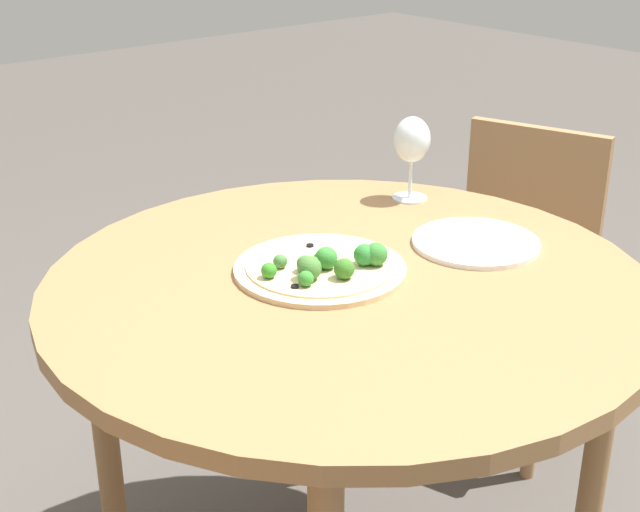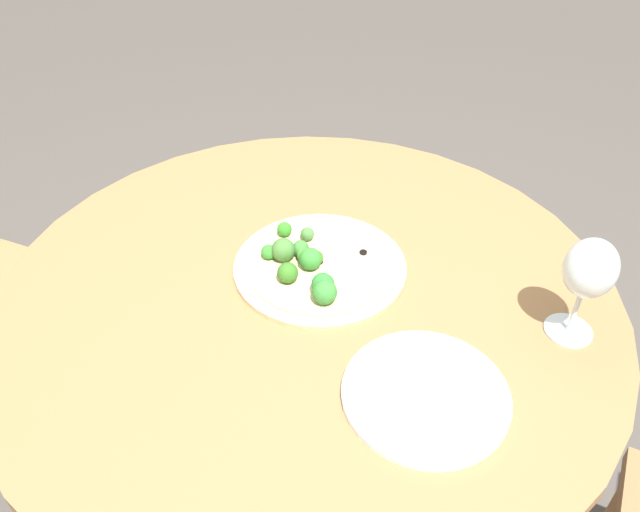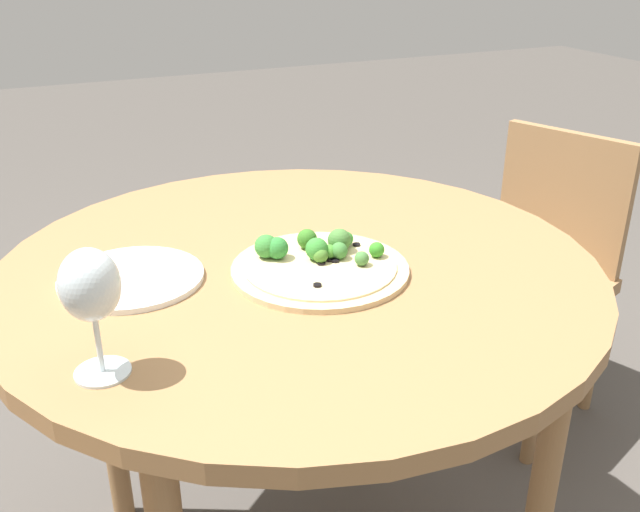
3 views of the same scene
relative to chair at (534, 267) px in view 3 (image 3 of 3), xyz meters
name	(u,v)px [view 3 (image 3 of 3)]	position (x,y,z in m)	size (l,w,h in m)	color
dining_table	(299,300)	(-0.86, -0.33, 0.25)	(1.08, 1.08, 0.78)	olive
chair	(534,267)	(0.00, 0.00, 0.00)	(0.52, 0.52, 0.82)	#997047
pizza	(318,262)	(-0.84, -0.38, 0.34)	(0.31, 0.31, 0.06)	#DBBC89
wine_glass	(90,289)	(-1.24, -0.56, 0.45)	(0.08, 0.08, 0.18)	silver
plate_near	(131,278)	(-1.15, -0.29, 0.33)	(0.25, 0.25, 0.01)	white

